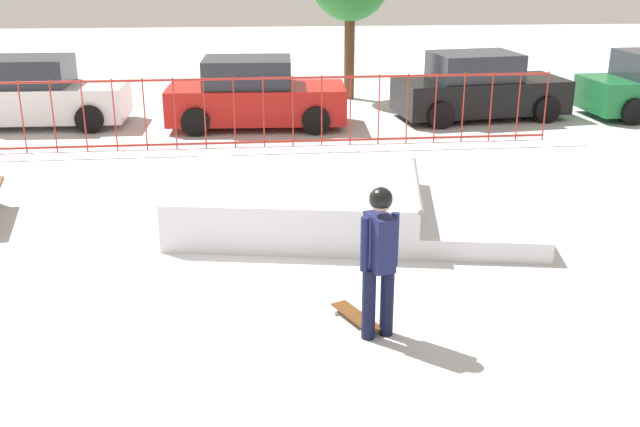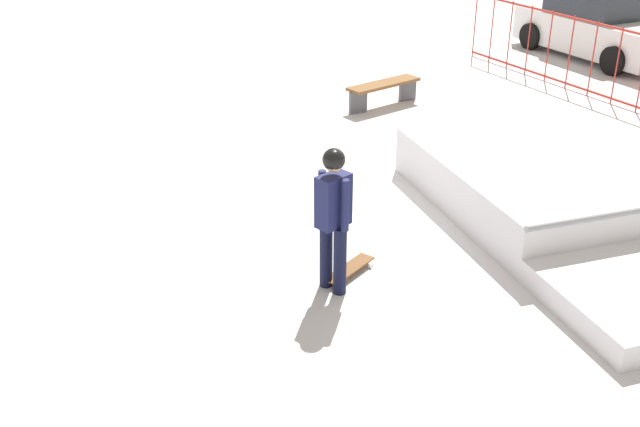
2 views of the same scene
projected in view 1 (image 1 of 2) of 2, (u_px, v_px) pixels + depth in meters
name	position (u px, v px, depth m)	size (l,w,h in m)	color
ground_plane	(244.00, 257.00, 10.33)	(60.00, 60.00, 0.00)	silver
skate_ramp	(329.00, 205.00, 11.40)	(5.73, 3.38, 0.74)	silver
skater	(379.00, 252.00, 7.91)	(0.42, 0.43, 1.73)	black
skateboard	(356.00, 316.00, 8.52)	(0.53, 0.81, 0.09)	#593314
perimeter_fence	(249.00, 111.00, 15.62)	(12.89, 0.41, 1.50)	#B22D23
parked_car_white	(35.00, 95.00, 17.52)	(4.10, 1.92, 1.60)	white
parked_car_red	(255.00, 96.00, 17.41)	(4.14, 2.01, 1.60)	red
parked_car_black	(479.00, 89.00, 18.26)	(4.31, 2.40, 1.60)	black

